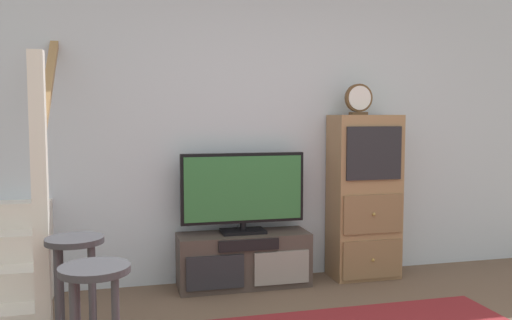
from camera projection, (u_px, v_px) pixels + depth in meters
name	position (u px, v px, depth m)	size (l,w,h in m)	color
back_wall	(270.00, 123.00, 4.68)	(6.40, 0.12, 2.70)	silver
media_console	(244.00, 260.00, 4.44)	(1.09, 0.38, 0.44)	#423833
television	(243.00, 191.00, 4.42)	(1.03, 0.22, 0.66)	black
side_cabinet	(364.00, 197.00, 4.67)	(0.58, 0.38, 1.42)	#93704C
desk_clock	(359.00, 99.00, 4.57)	(0.24, 0.08, 0.26)	#4C3823
bar_stool_near	(95.00, 302.00, 2.58)	(0.34, 0.34, 0.69)	#333338
bar_stool_far	(75.00, 267.00, 3.17)	(0.34, 0.34, 0.69)	#333338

